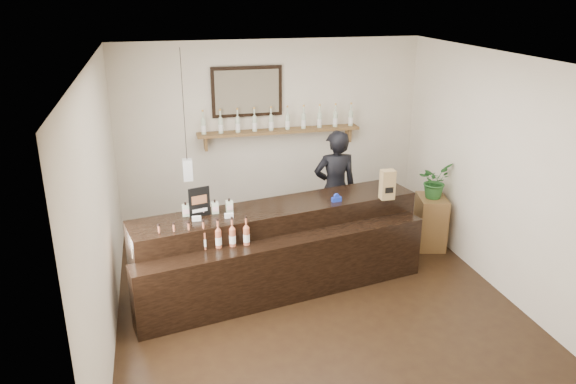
# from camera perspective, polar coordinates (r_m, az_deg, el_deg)

# --- Properties ---
(ground) EXTENTS (5.00, 5.00, 0.00)m
(ground) POSITION_cam_1_polar(r_m,az_deg,el_deg) (6.68, 2.93, -11.35)
(ground) COLOR black
(ground) RESTS_ON ground
(room_shell) EXTENTS (5.00, 5.00, 5.00)m
(room_shell) POSITION_cam_1_polar(r_m,az_deg,el_deg) (5.97, 3.22, 2.72)
(room_shell) COLOR beige
(room_shell) RESTS_ON ground
(back_wall_decor) EXTENTS (2.66, 0.96, 1.69)m
(back_wall_decor) POSITION_cam_1_polar(r_m,az_deg,el_deg) (8.15, -2.69, 7.89)
(back_wall_decor) COLOR brown
(back_wall_decor) RESTS_ON ground
(counter) EXTENTS (3.63, 1.63, 1.17)m
(counter) POSITION_cam_1_polar(r_m,az_deg,el_deg) (6.87, -0.79, -5.92)
(counter) COLOR black
(counter) RESTS_ON ground
(promo_sign) EXTENTS (0.25, 0.08, 0.35)m
(promo_sign) POSITION_cam_1_polar(r_m,az_deg,el_deg) (6.49, -8.99, -1.00)
(promo_sign) COLOR black
(promo_sign) RESTS_ON counter
(paper_bag) EXTENTS (0.17, 0.13, 0.37)m
(paper_bag) POSITION_cam_1_polar(r_m,az_deg,el_deg) (7.05, 10.06, 0.75)
(paper_bag) COLOR #A1804D
(paper_bag) RESTS_ON counter
(tape_dispenser) EXTENTS (0.13, 0.07, 0.10)m
(tape_dispenser) POSITION_cam_1_polar(r_m,az_deg,el_deg) (6.92, 4.95, -0.66)
(tape_dispenser) COLOR #172DA1
(tape_dispenser) RESTS_ON counter
(side_cabinet) EXTENTS (0.48, 0.58, 0.74)m
(side_cabinet) POSITION_cam_1_polar(r_m,az_deg,el_deg) (8.16, 14.27, -2.96)
(side_cabinet) COLOR brown
(side_cabinet) RESTS_ON ground
(potted_plant) EXTENTS (0.58, 0.56, 0.49)m
(potted_plant) POSITION_cam_1_polar(r_m,az_deg,el_deg) (7.95, 14.65, 1.12)
(potted_plant) COLOR #285F26
(potted_plant) RESTS_ON side_cabinet
(shopkeeper) EXTENTS (0.70, 0.47, 1.89)m
(shopkeeper) POSITION_cam_1_polar(r_m,az_deg,el_deg) (7.82, 4.81, 1.09)
(shopkeeper) COLOR black
(shopkeeper) RESTS_ON ground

